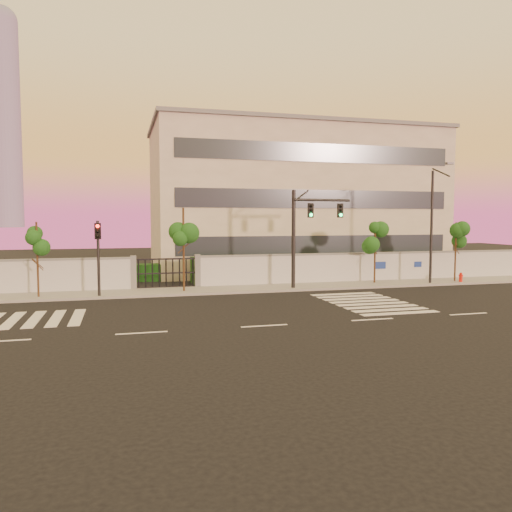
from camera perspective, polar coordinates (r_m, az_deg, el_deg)
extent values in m
plane|color=black|center=(21.03, 0.95, -8.00)|extent=(120.00, 120.00, 0.00)
cube|color=gray|center=(31.09, -4.45, -3.88)|extent=(60.00, 3.00, 0.15)
cube|color=#B8BBC0|center=(37.79, 17.24, -1.21)|extent=(31.00, 0.30, 2.00)
cube|color=slate|center=(37.71, 17.27, 0.40)|extent=(31.00, 0.36, 0.12)
cube|color=slate|center=(31.93, -13.82, -1.93)|extent=(0.35, 0.35, 2.20)
cube|color=slate|center=(32.27, -6.70, -1.77)|extent=(0.35, 0.35, 2.20)
cube|color=#0F3310|center=(37.44, 8.04, -1.26)|extent=(20.00, 2.00, 1.80)
cube|color=#0F3310|center=(37.04, -10.90, -1.82)|extent=(6.00, 1.50, 1.20)
cube|color=#B9B19C|center=(44.29, 4.26, 6.21)|extent=(24.00, 12.00, 12.00)
cube|color=#262D38|center=(38.68, 7.20, 1.30)|extent=(22.00, 0.08, 1.40)
cube|color=#262D38|center=(38.67, 7.25, 6.48)|extent=(22.00, 0.08, 1.40)
cube|color=#262D38|center=(38.96, 7.30, 11.63)|extent=(22.00, 0.08, 1.40)
cube|color=slate|center=(44.92, 4.30, 14.01)|extent=(24.40, 12.40, 0.30)
cylinder|color=slate|center=(309.70, -26.75, 13.17)|extent=(16.00, 16.00, 110.00)
sphere|color=slate|center=(323.27, -27.10, 22.83)|extent=(16.00, 16.00, 16.00)
cube|color=silver|center=(24.61, -26.06, -6.61)|extent=(0.50, 4.00, 0.02)
cube|color=silver|center=(24.45, -23.98, -6.61)|extent=(0.50, 4.00, 0.02)
cube|color=silver|center=(24.33, -21.87, -6.61)|extent=(0.50, 4.00, 0.02)
cube|color=silver|center=(24.24, -19.74, -6.59)|extent=(0.50, 4.00, 0.02)
cube|color=silver|center=(24.73, 16.15, -6.29)|extent=(4.00, 0.50, 0.02)
cube|color=silver|center=(25.49, 15.10, -5.96)|extent=(4.00, 0.50, 0.02)
cube|color=silver|center=(26.26, 14.10, -5.64)|extent=(4.00, 0.50, 0.02)
cube|color=silver|center=(27.04, 13.17, -5.35)|extent=(4.00, 0.50, 0.02)
cube|color=silver|center=(27.82, 12.28, -5.06)|extent=(4.00, 0.50, 0.02)
cube|color=silver|center=(28.61, 11.45, -4.79)|extent=(4.00, 0.50, 0.02)
cube|color=silver|center=(29.41, 10.66, -4.54)|extent=(4.00, 0.50, 0.02)
cube|color=silver|center=(30.21, 9.92, -4.30)|extent=(4.00, 0.50, 0.02)
cube|color=silver|center=(20.69, -27.07, -8.65)|extent=(2.00, 0.15, 0.01)
cube|color=silver|center=(20.25, -12.93, -8.56)|extent=(2.00, 0.15, 0.01)
cube|color=silver|center=(21.03, 0.95, -7.98)|extent=(2.00, 0.15, 0.01)
cube|color=silver|center=(22.90, 13.15, -7.08)|extent=(2.00, 0.15, 0.01)
cube|color=silver|center=(25.62, 23.10, -6.11)|extent=(2.00, 0.15, 0.01)
cylinder|color=#382314|center=(30.16, -23.70, -0.50)|extent=(0.11, 0.11, 4.31)
sphere|color=#134213|center=(30.09, -23.77, 1.95)|extent=(1.00, 1.00, 1.00)
sphere|color=#134213|center=(30.26, -23.09, 0.76)|extent=(0.77, 0.77, 0.77)
sphere|color=#134213|center=(30.02, -24.30, 1.11)|extent=(0.73, 0.73, 0.73)
cylinder|color=#382314|center=(30.20, -8.27, 0.60)|extent=(0.13, 0.13, 5.14)
sphere|color=#134213|center=(30.14, -8.30, 3.53)|extent=(1.16, 1.16, 1.16)
sphere|color=#134213|center=(30.42, -7.64, 2.09)|extent=(0.88, 0.88, 0.88)
sphere|color=#134213|center=(29.96, -8.85, 2.53)|extent=(0.84, 0.84, 0.84)
cylinder|color=#382314|center=(34.77, 13.43, 0.18)|extent=(0.12, 0.12, 4.14)
sphere|color=#134213|center=(34.70, 13.47, 2.22)|extent=(1.10, 1.10, 1.10)
sphere|color=#134213|center=(35.07, 13.80, 1.22)|extent=(0.84, 0.84, 0.84)
sphere|color=#134213|center=(34.44, 13.14, 1.53)|extent=(0.80, 0.80, 0.80)
cylinder|color=#382314|center=(37.44, 21.83, 0.35)|extent=(0.12, 0.12, 4.24)
sphere|color=#134213|center=(37.39, 21.89, 2.29)|extent=(1.10, 1.10, 1.10)
sphere|color=#134213|center=(37.78, 22.10, 1.34)|extent=(0.84, 0.84, 0.84)
sphere|color=#134213|center=(37.10, 21.64, 1.63)|extent=(0.80, 0.80, 0.80)
cylinder|color=black|center=(31.30, 4.30, 1.80)|extent=(0.24, 0.24, 6.27)
cylinder|color=black|center=(31.99, 7.59, 6.35)|extent=(3.84, 0.39, 0.16)
cube|color=black|center=(31.62, 6.26, 5.20)|extent=(0.35, 0.18, 0.91)
sphere|color=#0CF259|center=(31.51, 6.33, 4.69)|extent=(0.20, 0.20, 0.20)
cube|color=black|center=(32.41, 9.60, 5.14)|extent=(0.35, 0.18, 0.91)
sphere|color=#0CF259|center=(32.31, 9.68, 4.64)|extent=(0.20, 0.20, 0.20)
cylinder|color=black|center=(29.31, -17.56, -0.41)|extent=(0.16, 0.16, 4.37)
cube|color=black|center=(29.18, -17.64, 2.72)|extent=(0.34, 0.17, 0.87)
sphere|color=red|center=(29.06, -17.66, 3.25)|extent=(0.19, 0.19, 0.19)
cylinder|color=black|center=(35.63, 19.41, 3.01)|extent=(0.17, 0.17, 7.70)
cylinder|color=black|center=(35.05, 20.37, 8.95)|extent=(0.10, 1.84, 0.75)
cube|color=#3F3F44|center=(34.40, 21.24, 9.83)|extent=(0.48, 0.24, 0.14)
cylinder|color=red|center=(37.15, 22.35, -2.57)|extent=(0.23, 0.23, 0.53)
cylinder|color=red|center=(37.12, 22.37, -2.08)|extent=(0.30, 0.30, 0.11)
sphere|color=red|center=(37.10, 22.37, -1.90)|extent=(0.19, 0.19, 0.19)
cylinder|color=red|center=(37.14, 22.36, -2.41)|extent=(0.31, 0.22, 0.11)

